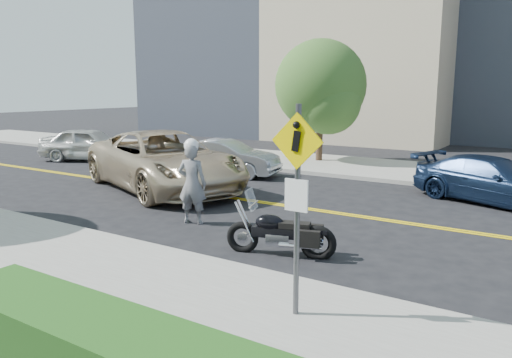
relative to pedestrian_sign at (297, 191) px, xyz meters
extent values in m
plane|color=black|center=(-4.20, 6.31, -1.96)|extent=(120.00, 120.00, 0.00)
cube|color=#9E9B91|center=(-4.20, -1.19, -1.89)|extent=(60.00, 5.00, 0.15)
cube|color=#9E9B91|center=(-4.20, 13.81, -1.89)|extent=(60.00, 5.00, 0.15)
cylinder|color=#4C4C51|center=(0.00, 0.01, -0.31)|extent=(0.08, 0.08, 3.00)
cube|color=#F9D800|center=(0.00, -0.02, 0.69)|extent=(0.78, 0.03, 0.78)
cube|color=white|center=(0.00, -0.02, -0.06)|extent=(0.35, 0.03, 0.45)
imported|color=#ACABB0|center=(-4.76, 3.40, -0.95)|extent=(0.85, 0.68, 2.02)
sphere|color=white|center=(-4.76, 3.40, 0.00)|extent=(0.36, 0.36, 0.36)
imported|color=#C3AF8F|center=(-8.32, 6.18, -0.98)|extent=(7.73, 5.63, 1.95)
imported|color=beige|center=(-15.91, 9.29, -1.19)|extent=(4.88, 3.53, 1.54)
imported|color=#A8ABB0|center=(-8.21, 9.48, -1.27)|extent=(4.43, 2.30, 1.39)
imported|color=#172745|center=(1.21, 9.97, -1.28)|extent=(5.03, 3.30, 1.35)
cylinder|color=#382619|center=(-6.55, 14.33, 0.27)|extent=(0.29, 0.29, 4.46)
sphere|color=#325B1D|center=(-6.55, 14.33, 1.52)|extent=(4.01, 4.01, 4.01)
camera|label=1|loc=(3.17, -5.95, 1.39)|focal=35.00mm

